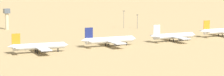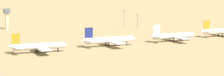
{
  "view_description": "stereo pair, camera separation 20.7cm",
  "coord_description": "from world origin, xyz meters",
  "px_view_note": "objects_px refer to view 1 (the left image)",
  "views": [
    {
      "loc": [
        -159.38,
        -297.11,
        49.93
      ],
      "look_at": [
        -0.09,
        3.82,
        6.0
      ],
      "focal_mm": 80.52,
      "sensor_mm": 36.0,
      "label": 1
    },
    {
      "loc": [
        -159.2,
        -297.21,
        49.93
      ],
      "look_at": [
        -0.09,
        3.82,
        6.0
      ],
      "focal_mm": 80.52,
      "sensor_mm": 36.0,
      "label": 2
    }
  ],
  "objects_px": {
    "parked_jet_orange_4": "(222,31)",
    "light_pole_mid": "(137,20)",
    "parked_jet_orange_1": "(38,46)",
    "control_tower": "(7,17)",
    "light_pole_west": "(124,18)",
    "parked_jet_navy_2": "(109,40)",
    "parked_jet_white_3": "(173,36)"
  },
  "relations": [
    {
      "from": "parked_jet_navy_2",
      "to": "light_pole_mid",
      "type": "distance_m",
      "value": 115.45
    },
    {
      "from": "parked_jet_orange_1",
      "to": "parked_jet_orange_4",
      "type": "distance_m",
      "value": 157.58
    },
    {
      "from": "parked_jet_orange_1",
      "to": "parked_jet_orange_4",
      "type": "height_order",
      "value": "parked_jet_orange_4"
    },
    {
      "from": "parked_jet_white_3",
      "to": "light_pole_mid",
      "type": "bearing_deg",
      "value": 79.05
    },
    {
      "from": "parked_jet_orange_4",
      "to": "light_pole_mid",
      "type": "height_order",
      "value": "parked_jet_orange_4"
    },
    {
      "from": "parked_jet_white_3",
      "to": "parked_jet_navy_2",
      "type": "bearing_deg",
      "value": -176.97
    },
    {
      "from": "parked_jet_orange_4",
      "to": "light_pole_mid",
      "type": "bearing_deg",
      "value": 114.81
    },
    {
      "from": "parked_jet_orange_1",
      "to": "light_pole_west",
      "type": "xyz_separation_m",
      "value": [
        117.97,
        100.28,
        5.02
      ]
    },
    {
      "from": "parked_jet_orange_1",
      "to": "light_pole_mid",
      "type": "bearing_deg",
      "value": 42.06
    },
    {
      "from": "control_tower",
      "to": "parked_jet_white_3",
      "type": "bearing_deg",
      "value": -57.87
    },
    {
      "from": "parked_jet_white_3",
      "to": "light_pole_west",
      "type": "height_order",
      "value": "light_pole_west"
    },
    {
      "from": "light_pole_mid",
      "to": "parked_jet_orange_1",
      "type": "bearing_deg",
      "value": -144.18
    },
    {
      "from": "parked_jet_orange_1",
      "to": "light_pole_mid",
      "type": "height_order",
      "value": "parked_jet_orange_1"
    },
    {
      "from": "parked_jet_navy_2",
      "to": "parked_jet_white_3",
      "type": "xyz_separation_m",
      "value": [
        53.3,
        0.08,
        -0.26
      ]
    },
    {
      "from": "parked_jet_navy_2",
      "to": "light_pole_mid",
      "type": "height_order",
      "value": "parked_jet_navy_2"
    },
    {
      "from": "control_tower",
      "to": "light_pole_mid",
      "type": "bearing_deg",
      "value": -24.24
    },
    {
      "from": "parked_jet_orange_4",
      "to": "control_tower",
      "type": "xyz_separation_m",
      "value": [
        -136.68,
        129.41,
        6.89
      ]
    },
    {
      "from": "parked_jet_orange_1",
      "to": "parked_jet_orange_4",
      "type": "xyz_separation_m",
      "value": [
        157.21,
        10.8,
        0.14
      ]
    },
    {
      "from": "light_pole_mid",
      "to": "control_tower",
      "type": "bearing_deg",
      "value": 155.76
    },
    {
      "from": "parked_jet_navy_2",
      "to": "parked_jet_orange_4",
      "type": "height_order",
      "value": "parked_jet_navy_2"
    },
    {
      "from": "parked_jet_orange_1",
      "to": "parked_jet_orange_4",
      "type": "relative_size",
      "value": 0.97
    },
    {
      "from": "light_pole_mid",
      "to": "parked_jet_white_3",
      "type": "bearing_deg",
      "value": -103.9
    },
    {
      "from": "control_tower",
      "to": "light_pole_west",
      "type": "bearing_deg",
      "value": -22.28
    },
    {
      "from": "parked_jet_orange_1",
      "to": "control_tower",
      "type": "distance_m",
      "value": 141.88
    },
    {
      "from": "parked_jet_navy_2",
      "to": "parked_jet_orange_1",
      "type": "bearing_deg",
      "value": -171.46
    },
    {
      "from": "parked_jet_navy_2",
      "to": "parked_jet_orange_4",
      "type": "relative_size",
      "value": 1.02
    },
    {
      "from": "parked_jet_orange_4",
      "to": "light_pole_mid",
      "type": "relative_size",
      "value": 3.17
    },
    {
      "from": "parked_jet_orange_1",
      "to": "control_tower",
      "type": "xyz_separation_m",
      "value": [
        20.53,
        140.21,
        7.03
      ]
    },
    {
      "from": "parked_jet_orange_4",
      "to": "control_tower",
      "type": "bearing_deg",
      "value": 141.3
    },
    {
      "from": "parked_jet_orange_1",
      "to": "light_pole_west",
      "type": "height_order",
      "value": "light_pole_west"
    },
    {
      "from": "parked_jet_orange_1",
      "to": "parked_jet_navy_2",
      "type": "bearing_deg",
      "value": 10.93
    },
    {
      "from": "parked_jet_orange_1",
      "to": "parked_jet_white_3",
      "type": "xyz_separation_m",
      "value": [
        105.84,
        4.39,
        -0.02
      ]
    }
  ]
}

